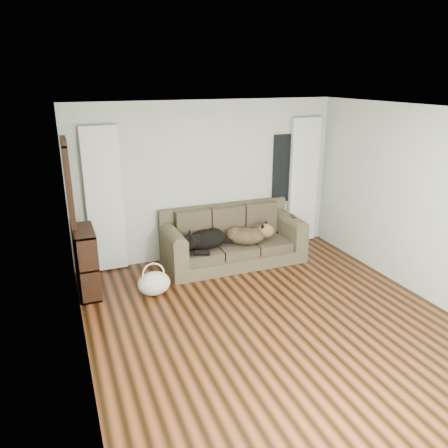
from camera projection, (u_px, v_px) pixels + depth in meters
name	position (u px, v px, depth m)	size (l,w,h in m)	color
floor	(276.00, 324.00, 5.47)	(5.00, 5.00, 0.00)	black
ceiling	(285.00, 111.00, 4.64)	(5.00, 5.00, 0.00)	white
wall_back	(208.00, 180.00, 7.25)	(4.50, 0.04, 2.60)	beige
wall_left	(77.00, 254.00, 4.27)	(0.04, 5.00, 2.60)	beige
wall_right	(429.00, 206.00, 5.84)	(0.04, 5.00, 2.60)	beige
curtain_left	(105.00, 201.00, 6.64)	(0.55, 0.08, 2.25)	white
curtain_right	(303.00, 181.00, 7.86)	(0.55, 0.08, 2.25)	white
window_pane	(286.00, 168.00, 7.70)	(0.50, 0.03, 1.20)	black
door_casing	(72.00, 218.00, 6.17)	(0.07, 0.60, 2.10)	black
sofa	(234.00, 237.00, 7.16)	(2.28, 0.98, 0.93)	brown
dog_black_lab	(204.00, 241.00, 6.89)	(0.69, 0.48, 0.29)	black
dog_shepherd	(247.00, 235.00, 7.12)	(0.66, 0.46, 0.29)	black
tv_remote	(293.00, 216.00, 7.28)	(0.06, 0.20, 0.02)	black
tote_bag	(154.00, 284.00, 6.17)	(0.47, 0.36, 0.34)	beige
bookshelf	(86.00, 260.00, 6.13)	(0.28, 0.76, 0.95)	black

